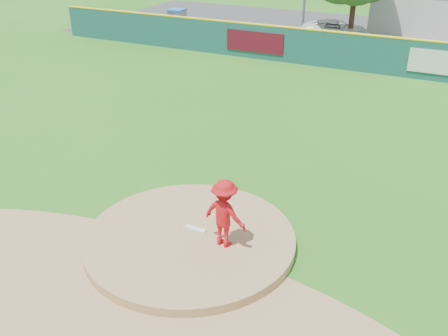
% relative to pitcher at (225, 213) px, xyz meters
% --- Properties ---
extents(ground, '(120.00, 120.00, 0.00)m').
position_rel_pitcher_xyz_m(ground, '(-0.98, -0.07, -1.15)').
color(ground, '#286B19').
rests_on(ground, ground).
extents(pitchers_mound, '(5.50, 5.50, 0.50)m').
position_rel_pitcher_xyz_m(pitchers_mound, '(-0.98, -0.07, -1.15)').
color(pitchers_mound, '#9E774C').
rests_on(pitchers_mound, ground).
extents(pitching_rubber, '(0.60, 0.15, 0.04)m').
position_rel_pitcher_xyz_m(pitching_rubber, '(-0.98, 0.23, -0.88)').
color(pitching_rubber, white).
rests_on(pitching_rubber, pitchers_mound).
extents(infield_dirt_arc, '(15.40, 15.40, 0.01)m').
position_rel_pitcher_xyz_m(infield_dirt_arc, '(-0.98, -3.07, -1.15)').
color(infield_dirt_arc, '#9E774C').
rests_on(infield_dirt_arc, ground).
extents(parking_lot, '(44.00, 16.00, 0.02)m').
position_rel_pitcher_xyz_m(parking_lot, '(-0.98, 26.93, -1.14)').
color(parking_lot, '#38383A').
rests_on(parking_lot, ground).
extents(pitcher, '(1.25, 0.82, 1.80)m').
position_rel_pitcher_xyz_m(pitcher, '(0.00, 0.00, 0.00)').
color(pitcher, red).
rests_on(pitcher, pitchers_mound).
extents(van, '(4.92, 2.89, 1.29)m').
position_rel_pitcher_xyz_m(van, '(-3.97, 24.99, -0.49)').
color(van, white).
rests_on(van, parking_lot).
extents(fence_banners, '(14.09, 0.04, 1.20)m').
position_rel_pitcher_xyz_m(fence_banners, '(-1.69, 17.85, -0.15)').
color(fence_banners, '#540C1A').
rests_on(fence_banners, ground).
extents(playground_slide, '(1.06, 2.99, 1.65)m').
position_rel_pitcher_xyz_m(playground_slide, '(-14.89, 22.12, -0.32)').
color(playground_slide, blue).
rests_on(playground_slide, ground).
extents(outfield_fence, '(40.00, 0.14, 2.07)m').
position_rel_pitcher_xyz_m(outfield_fence, '(-0.98, 17.93, -0.06)').
color(outfield_fence, '#154744').
rests_on(outfield_fence, ground).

